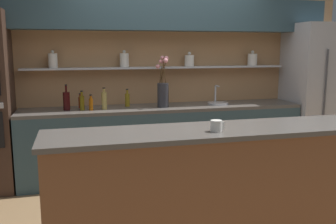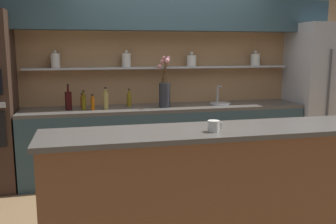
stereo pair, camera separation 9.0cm
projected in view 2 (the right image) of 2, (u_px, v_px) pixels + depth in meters
name	position (u px, v px, depth m)	size (l,w,h in m)	color
ground_plane	(198.00, 213.00, 3.81)	(12.00, 12.00, 0.00)	olive
back_wall_unit	(165.00, 57.00, 5.02)	(5.20, 0.44, 2.60)	tan
back_counter_unit	(165.00, 141.00, 4.91)	(3.61, 0.62, 0.92)	#334C56
island_counter	(221.00, 187.00, 3.14)	(2.93, 0.61, 1.02)	brown
refrigerator	(321.00, 96.00, 5.28)	(0.84, 0.73, 2.00)	#B7B7BC
flower_vase	(165.00, 91.00, 4.74)	(0.16, 0.20, 0.65)	#2D2D33
sink_fixture	(220.00, 102.00, 5.00)	(0.28, 0.28, 0.25)	#B7B7BC
bottle_sauce_0	(82.00, 101.00, 4.69)	(0.05, 0.05, 0.19)	maroon
bottle_oil_1	(129.00, 99.00, 4.82)	(0.06, 0.06, 0.23)	olive
bottle_wine_2	(68.00, 100.00, 4.54)	(0.08, 0.08, 0.31)	#380C0C
bottle_oil_3	(84.00, 102.00, 4.52)	(0.06, 0.06, 0.24)	brown
bottle_sauce_4	(93.00, 103.00, 4.52)	(0.05, 0.05, 0.19)	#9E4C0A
bottle_spirit_5	(106.00, 100.00, 4.58)	(0.07, 0.07, 0.27)	tan
coffee_mug	(214.00, 126.00, 2.91)	(0.11, 0.09, 0.09)	silver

